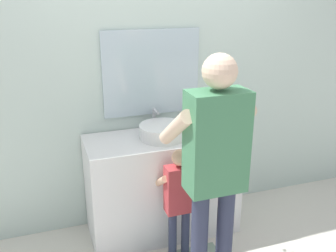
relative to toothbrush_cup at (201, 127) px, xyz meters
The scene contains 8 objects.
ground_plane 1.02m from the toothbrush_cup, 140.27° to the right, with size 14.00×14.00×0.00m, color silver.
back_wall 0.64m from the toothbrush_cup, 134.64° to the left, with size 4.40×0.10×2.70m.
vanity_cabinet 0.59m from the toothbrush_cup, behind, with size 1.24×0.54×0.87m, color white.
sink_basin 0.34m from the toothbrush_cup, behind, with size 0.38×0.38×0.11m.
faucet 0.41m from the toothbrush_cup, 145.92° to the left, with size 0.18×0.14×0.18m.
toothbrush_cup is the anchor object (origin of this frame).
child_toddler 0.63m from the toothbrush_cup, 131.45° to the right, with size 0.28×0.28×0.92m.
adult_parent 0.74m from the toothbrush_cup, 107.21° to the right, with size 0.51×0.54×1.65m.
Camera 1 is at (-0.88, -2.42, 1.99)m, focal length 40.65 mm.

